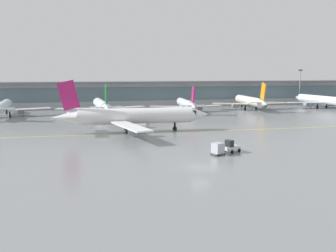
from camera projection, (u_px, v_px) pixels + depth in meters
name	position (u px, v px, depth m)	size (l,w,h in m)	color
ground_plane	(200.00, 167.00, 48.23)	(400.00, 400.00, 0.00)	gray
taxiway_centreline_stripe	(138.00, 133.00, 75.15)	(110.00, 0.36, 0.01)	yellow
terminal_concourse	(126.00, 93.00, 135.02)	(210.76, 11.00, 9.60)	#B2B7BC
gate_airplane_1	(3.00, 107.00, 103.20)	(27.11, 29.26, 9.69)	white
gate_airplane_2	(101.00, 105.00, 107.82)	(27.49, 29.65, 9.82)	white
gate_airplane_3	(186.00, 104.00, 116.10)	(24.48, 26.39, 8.74)	silver
gate_airplane_4	(249.00, 101.00, 123.79)	(27.45, 29.65, 9.82)	silver
gate_airplane_5	(320.00, 100.00, 129.49)	(27.51, 29.64, 9.82)	white
taxiing_regional_jet	(134.00, 116.00, 76.47)	(34.56, 32.18, 11.46)	white
baggage_tug	(231.00, 147.00, 57.18)	(2.94, 2.41, 2.10)	silver
cargo_dolly_lead	(218.00, 148.00, 55.31)	(2.57, 2.31, 1.94)	#595B60
apron_light_mast_1	(300.00, 85.00, 142.77)	(1.80, 0.36, 14.14)	gray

